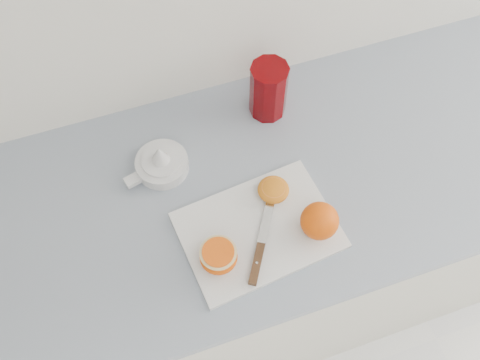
{
  "coord_description": "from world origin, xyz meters",
  "views": [
    {
      "loc": [
        -0.38,
        1.14,
        1.97
      ],
      "look_at": [
        -0.19,
        1.68,
        0.96
      ],
      "focal_mm": 40.0,
      "sensor_mm": 36.0,
      "label": 1
    }
  ],
  "objects_px": {
    "half_orange": "(219,256)",
    "red_tumbler": "(268,92)",
    "counter": "(257,251)",
    "cutting_board": "(258,230)",
    "citrus_juicer": "(161,163)"
  },
  "relations": [
    {
      "from": "half_orange",
      "to": "red_tumbler",
      "type": "xyz_separation_m",
      "value": [
        0.24,
        0.35,
        0.03
      ]
    },
    {
      "from": "counter",
      "to": "half_orange",
      "type": "relative_size",
      "value": 30.35
    },
    {
      "from": "cutting_board",
      "to": "citrus_juicer",
      "type": "bearing_deg",
      "value": 125.08
    },
    {
      "from": "cutting_board",
      "to": "citrus_juicer",
      "type": "xyz_separation_m",
      "value": [
        -0.16,
        0.23,
        0.02
      ]
    },
    {
      "from": "counter",
      "to": "red_tumbler",
      "type": "bearing_deg",
      "value": 66.08
    },
    {
      "from": "counter",
      "to": "citrus_juicer",
      "type": "bearing_deg",
      "value": 153.45
    },
    {
      "from": "cutting_board",
      "to": "citrus_juicer",
      "type": "height_order",
      "value": "citrus_juicer"
    },
    {
      "from": "half_orange",
      "to": "red_tumbler",
      "type": "height_order",
      "value": "red_tumbler"
    },
    {
      "from": "cutting_board",
      "to": "citrus_juicer",
      "type": "distance_m",
      "value": 0.28
    },
    {
      "from": "half_orange",
      "to": "citrus_juicer",
      "type": "distance_m",
      "value": 0.27
    },
    {
      "from": "half_orange",
      "to": "cutting_board",
      "type": "bearing_deg",
      "value": 21.52
    },
    {
      "from": "counter",
      "to": "cutting_board",
      "type": "bearing_deg",
      "value": -113.25
    },
    {
      "from": "red_tumbler",
      "to": "cutting_board",
      "type": "bearing_deg",
      "value": -113.66
    },
    {
      "from": "red_tumbler",
      "to": "counter",
      "type": "bearing_deg",
      "value": -113.92
    },
    {
      "from": "citrus_juicer",
      "to": "red_tumbler",
      "type": "height_order",
      "value": "red_tumbler"
    }
  ]
}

